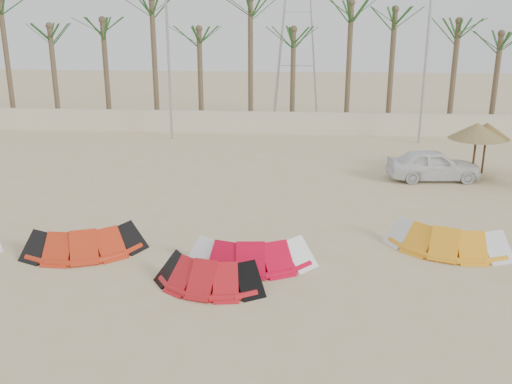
# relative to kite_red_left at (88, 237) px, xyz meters

# --- Properties ---
(ground) EXTENTS (120.00, 120.00, 0.00)m
(ground) POSITION_rel_kite_red_left_xyz_m (4.96, -3.80, -0.42)
(ground) COLOR beige
(ground) RESTS_ON ground
(boundary_wall) EXTENTS (60.00, 0.30, 1.30)m
(boundary_wall) POSITION_rel_kite_red_left_xyz_m (4.96, 18.20, 0.23)
(boundary_wall) COLOR beige
(boundary_wall) RESTS_ON ground
(palm_line) EXTENTS (52.00, 4.00, 7.70)m
(palm_line) POSITION_rel_kite_red_left_xyz_m (5.62, 19.70, 6.02)
(palm_line) COLOR brown
(palm_line) RESTS_ON ground
(lamp_b) EXTENTS (1.25, 0.14, 11.00)m
(lamp_b) POSITION_rel_kite_red_left_xyz_m (-1.01, 16.20, 5.35)
(lamp_b) COLOR #A5A8AD
(lamp_b) RESTS_ON ground
(lamp_c) EXTENTS (1.25, 0.14, 11.00)m
(lamp_c) POSITION_rel_kite_red_left_xyz_m (12.99, 16.20, 5.35)
(lamp_c) COLOR #A5A8AD
(lamp_c) RESTS_ON ground
(pylon) EXTENTS (3.00, 3.00, 14.00)m
(pylon) POSITION_rel_kite_red_left_xyz_m (5.96, 24.20, -0.42)
(pylon) COLOR #A5A8AD
(pylon) RESTS_ON ground
(kite_red_left) EXTENTS (3.83, 2.52, 0.90)m
(kite_red_left) POSITION_rel_kite_red_left_xyz_m (0.00, 0.00, 0.00)
(kite_red_left) COLOR red
(kite_red_left) RESTS_ON ground
(kite_red_mid) EXTENTS (3.20, 2.06, 0.90)m
(kite_red_mid) POSITION_rel_kite_red_left_xyz_m (4.05, -1.93, -0.00)
(kite_red_mid) COLOR red
(kite_red_mid) RESTS_ON ground
(kite_red_right) EXTENTS (3.64, 1.77, 0.90)m
(kite_red_right) POSITION_rel_kite_red_left_xyz_m (5.05, -0.47, 0.00)
(kite_red_right) COLOR red
(kite_red_right) RESTS_ON ground
(kite_orange) EXTENTS (3.93, 2.57, 0.90)m
(kite_orange) POSITION_rel_kite_red_left_xyz_m (10.88, 1.10, 0.00)
(kite_orange) COLOR orange
(kite_orange) RESTS_ON ground
(parasol_left) EXTENTS (2.36, 2.36, 2.51)m
(parasol_left) POSITION_rel_kite_red_left_xyz_m (13.84, 8.88, 1.73)
(parasol_left) COLOR #4C331E
(parasol_left) RESTS_ON ground
(parasol_right) EXTENTS (2.05, 2.05, 2.31)m
(parasol_right) POSITION_rel_kite_red_left_xyz_m (14.60, 9.99, 1.53)
(parasol_right) COLOR #4C331E
(parasol_right) RESTS_ON ground
(car) EXTENTS (4.05, 1.91, 1.34)m
(car) POSITION_rel_kite_red_left_xyz_m (12.12, 8.71, 0.25)
(car) COLOR white
(car) RESTS_ON ground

